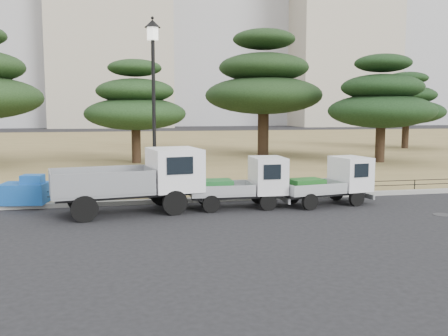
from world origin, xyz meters
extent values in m
plane|color=black|center=(0.00, 0.00, 0.00)|extent=(220.00, 220.00, 0.00)
cube|color=olive|center=(0.00, 30.60, 0.07)|extent=(120.00, 56.00, 0.15)
cube|color=gray|center=(0.00, 2.60, 0.08)|extent=(120.00, 0.25, 0.16)
cylinder|color=black|center=(-1.91, 0.50, 0.40)|extent=(0.82, 0.29, 0.81)
cylinder|color=black|center=(-2.19, 2.23, 0.40)|extent=(0.82, 0.29, 0.81)
cylinder|color=black|center=(-4.66, 0.05, 0.40)|extent=(0.82, 0.29, 0.81)
cylinder|color=black|center=(-4.94, 1.78, 0.40)|extent=(0.82, 0.29, 0.81)
cube|color=#2D2D30|center=(-3.39, 1.15, 0.62)|extent=(4.60, 1.67, 0.14)
cube|color=gray|center=(-4.19, 1.02, 1.08)|extent=(3.37, 2.25, 0.79)
cube|color=silver|center=(-1.82, 1.40, 1.38)|extent=(1.85, 2.14, 1.38)
cylinder|color=black|center=(1.22, 0.62, 0.29)|extent=(0.58, 0.16, 0.58)
cylinder|color=black|center=(1.24, 1.89, 0.29)|extent=(0.58, 0.16, 0.58)
cylinder|color=black|center=(-0.70, 0.65, 0.29)|extent=(0.58, 0.16, 0.58)
cylinder|color=black|center=(-0.68, 1.91, 0.29)|extent=(0.58, 0.16, 0.58)
cube|color=#2D2D30|center=(0.30, 1.27, 0.42)|extent=(3.11, 0.75, 0.13)
cube|color=#A2A3A9|center=(-0.27, 1.28, 0.68)|extent=(2.16, 1.34, 0.38)
cube|color=silver|center=(1.39, 1.25, 1.11)|extent=(1.10, 1.44, 1.24)
cube|color=#1B6128|center=(-0.48, 1.28, 0.78)|extent=(1.19, 0.87, 0.42)
cylinder|color=black|center=(4.46, 0.72, 0.28)|extent=(0.58, 0.25, 0.56)
cylinder|color=black|center=(4.25, 1.92, 0.28)|extent=(0.58, 0.25, 0.56)
cylinder|color=black|center=(2.61, 0.39, 0.28)|extent=(0.58, 0.25, 0.56)
cylinder|color=black|center=(2.40, 1.60, 0.28)|extent=(0.58, 0.25, 0.56)
cube|color=#2D2D30|center=(3.46, 1.16, 0.41)|extent=(3.10, 1.21, 0.13)
cube|color=#A6A9AD|center=(2.92, 1.07, 0.67)|extent=(2.27, 1.62, 0.37)
cube|color=silver|center=(4.51, 1.35, 1.07)|extent=(1.28, 1.55, 1.19)
cube|color=#19581C|center=(2.71, 1.03, 0.76)|extent=(1.27, 1.02, 0.41)
cylinder|color=black|center=(-2.37, 2.90, 0.24)|extent=(0.48, 0.48, 0.17)
cylinder|color=black|center=(-2.37, 2.90, 3.05)|extent=(0.13, 0.13, 5.45)
cylinder|color=white|center=(-2.37, 2.90, 5.99)|extent=(0.44, 0.44, 0.44)
cone|color=black|center=(-2.37, 2.90, 6.34)|extent=(0.57, 0.57, 0.27)
cylinder|color=black|center=(0.00, 2.75, 0.35)|extent=(38.00, 0.03, 0.03)
cylinder|color=black|center=(0.00, 2.75, 0.53)|extent=(38.00, 0.03, 0.03)
cylinder|color=black|center=(0.00, 2.75, 0.35)|extent=(0.04, 0.04, 0.40)
cube|color=#154FA6|center=(-6.83, 2.82, 0.50)|extent=(1.64, 1.30, 0.70)
cube|color=#154FA6|center=(-6.54, 2.67, 0.99)|extent=(0.78, 0.69, 0.30)
cylinder|color=#2D2D30|center=(6.50, -1.20, 0.01)|extent=(0.60, 0.60, 0.01)
cylinder|color=black|center=(-2.66, 15.25, 1.35)|extent=(0.54, 0.54, 2.40)
ellipsoid|color=#1B3417|center=(-2.66, 15.25, 3.09)|extent=(6.05, 6.05, 1.94)
ellipsoid|color=#1B3417|center=(-2.66, 15.25, 4.44)|extent=(4.62, 4.62, 1.48)
ellipsoid|color=#1B3417|center=(-2.66, 15.25, 5.79)|extent=(3.19, 3.19, 1.02)
cylinder|color=black|center=(6.26, 18.68, 1.85)|extent=(0.77, 0.77, 3.40)
ellipsoid|color=black|center=(6.26, 18.68, 4.32)|extent=(8.19, 8.19, 2.62)
ellipsoid|color=black|center=(6.26, 18.68, 6.23)|extent=(6.25, 6.25, 2.00)
ellipsoid|color=black|center=(6.26, 18.68, 8.15)|extent=(4.32, 4.32, 1.38)
cylinder|color=black|center=(11.95, 12.71, 1.42)|extent=(0.57, 0.57, 2.54)
ellipsoid|color=black|center=(11.95, 12.71, 3.26)|extent=(6.44, 6.44, 2.06)
ellipsoid|color=black|center=(11.95, 12.71, 4.69)|extent=(4.92, 4.92, 1.57)
ellipsoid|color=black|center=(11.95, 12.71, 6.11)|extent=(3.40, 3.40, 1.09)
cylinder|color=black|center=(19.57, 22.34, 1.37)|extent=(0.55, 0.55, 2.44)
ellipsoid|color=black|center=(19.57, 22.34, 3.14)|extent=(6.23, 6.23, 1.99)
ellipsoid|color=black|center=(19.57, 22.34, 4.51)|extent=(4.76, 4.76, 1.52)
ellipsoid|color=black|center=(19.57, 22.34, 5.89)|extent=(3.29, 3.29, 1.05)
cube|color=#AAA08C|center=(40.00, 82.00, 24.00)|extent=(20.00, 18.00, 48.00)
camera|label=1|loc=(-3.54, -15.13, 3.37)|focal=40.00mm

